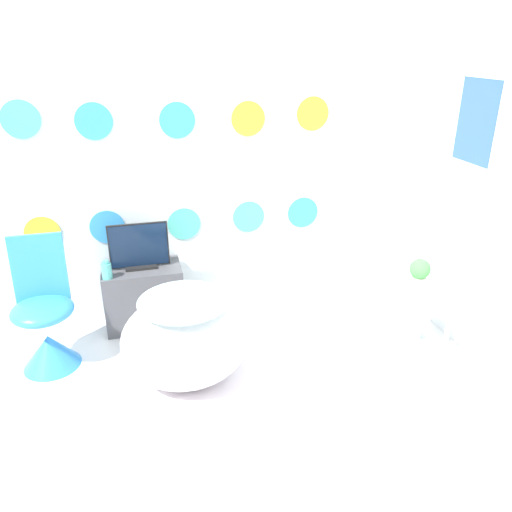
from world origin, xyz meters
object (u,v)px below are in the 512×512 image
bathtub (186,340)px  chair (46,329)px  potted_plant_left (420,272)px  vase (107,270)px  tv (139,248)px

bathtub → chair: bearing=155.4°
potted_plant_left → vase: bearing=159.9°
tv → potted_plant_left: (1.77, -0.86, -0.01)m
vase → potted_plant_left: size_ratio=0.64×
chair → potted_plant_left: bearing=-11.2°
chair → tv: chair is taller
chair → potted_plant_left: chair is taller
bathtub → chair: size_ratio=0.91×
vase → bathtub: bearing=-54.9°
tv → chair: bearing=-149.5°
bathtub → tv: 0.88m
vase → chair: bearing=-147.9°
bathtub → vase: size_ratio=5.88×
vase → potted_plant_left: 2.14m
tv → vase: bearing=-152.4°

